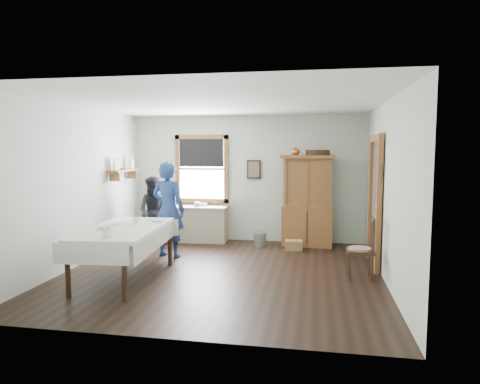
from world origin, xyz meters
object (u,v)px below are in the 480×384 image
at_px(dining_table, 125,254).
at_px(figure_dark, 155,214).
at_px(work_counter, 197,224).
at_px(spindle_chair, 360,248).
at_px(wicker_basket, 294,245).
at_px(woman_blue, 169,213).
at_px(china_hutch, 308,201).
at_px(pail, 260,239).

distance_m(dining_table, figure_dark, 2.27).
height_order(work_counter, spindle_chair, spindle_chair).
xyz_separation_m(wicker_basket, woman_blue, (-2.25, -0.92, 0.72)).
height_order(china_hutch, wicker_basket, china_hutch).
bearing_deg(figure_dark, work_counter, 47.72).
bearing_deg(work_counter, china_hutch, -2.40).
bearing_deg(figure_dark, china_hutch, 17.72).
distance_m(dining_table, spindle_chair, 3.58).
height_order(wicker_basket, figure_dark, figure_dark).
bearing_deg(figure_dark, woman_blue, -46.72).
relative_size(work_counter, dining_table, 0.66).
bearing_deg(dining_table, work_counter, 83.71).
xyz_separation_m(spindle_chair, wicker_basket, (-1.09, 1.71, -0.38)).
height_order(spindle_chair, figure_dark, figure_dark).
height_order(china_hutch, spindle_chair, china_hutch).
height_order(pail, figure_dark, figure_dark).
height_order(china_hutch, pail, china_hutch).
bearing_deg(woman_blue, spindle_chair, 179.20).
xyz_separation_m(china_hutch, figure_dark, (-3.06, -0.62, -0.27)).
distance_m(spindle_chair, wicker_basket, 2.07).
distance_m(dining_table, wicker_basket, 3.42).
xyz_separation_m(wicker_basket, figure_dark, (-2.81, -0.17, 0.57)).
bearing_deg(wicker_basket, figure_dark, -176.46).
distance_m(work_counter, woman_blue, 1.44).
bearing_deg(figure_dark, wicker_basket, 9.72).
bearing_deg(work_counter, dining_table, -98.73).
xyz_separation_m(pail, woman_blue, (-1.54, -1.14, 0.68)).
bearing_deg(pail, woman_blue, -143.51).
xyz_separation_m(work_counter, figure_dark, (-0.70, -0.62, 0.28)).
relative_size(work_counter, wicker_basket, 4.08).
bearing_deg(china_hutch, woman_blue, -149.00).
bearing_deg(woman_blue, china_hutch, -138.66).
xyz_separation_m(dining_table, pail, (1.72, 2.62, -0.27)).
bearing_deg(spindle_chair, dining_table, -168.29).
xyz_separation_m(spindle_chair, pail, (-1.79, 1.94, -0.34)).
distance_m(work_counter, spindle_chair, 3.86).
distance_m(spindle_chair, pail, 2.66).
bearing_deg(woman_blue, figure_dark, -40.29).
relative_size(spindle_chair, figure_dark, 0.72).
bearing_deg(woman_blue, wicker_basket, -145.18).
relative_size(pail, wicker_basket, 0.84).
xyz_separation_m(china_hutch, wicker_basket, (-0.25, -0.45, -0.83)).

